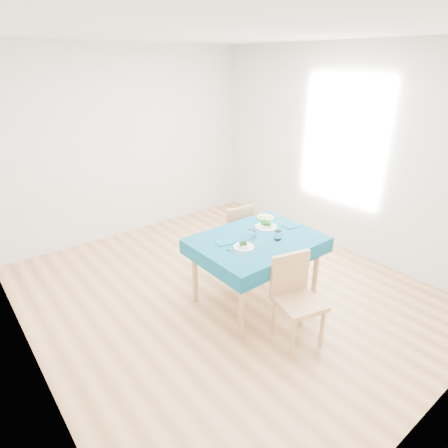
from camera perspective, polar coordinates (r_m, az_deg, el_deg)
room_shell at (r=3.85m, az=0.00°, el=6.81°), size 4.02×4.52×2.73m
table at (r=4.10m, az=4.86°, el=-6.98°), size 1.29×0.98×0.76m
chair_near at (r=3.52m, az=11.49°, el=-10.66°), size 0.50×0.53×1.01m
chair_far at (r=4.75m, az=1.26°, el=-1.15°), size 0.42×0.45×0.94m
bowl_near at (r=3.71m, az=3.03°, el=-3.16°), size 0.21×0.21×0.06m
bowl_far at (r=4.18m, az=6.45°, el=-0.04°), size 0.24×0.24×0.07m
fork_near at (r=3.62m, az=1.79°, el=-4.38°), size 0.08×0.18×0.00m
knife_near at (r=3.79m, az=5.29°, el=-3.13°), size 0.04×0.19×0.00m
fork_far at (r=4.08m, az=4.80°, el=-1.13°), size 0.07×0.17×0.00m
knife_far at (r=4.27m, az=9.15°, el=-0.14°), size 0.11×0.21×0.00m
napkin_near at (r=3.81m, az=0.11°, el=-2.82°), size 0.20×0.16×0.01m
napkin_far at (r=4.26m, az=10.30°, el=-0.23°), size 0.22×0.18×0.01m
tumbler_center at (r=3.91m, az=4.38°, el=-1.57°), size 0.07×0.07×0.09m
tumbler_side at (r=3.90m, az=8.20°, el=-1.72°), size 0.08×0.08×0.10m
side_plate at (r=4.45m, az=6.32°, el=1.07°), size 0.20×0.20×0.01m
bread_slice at (r=4.45m, az=6.32°, el=1.21°), size 0.10×0.10×0.01m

